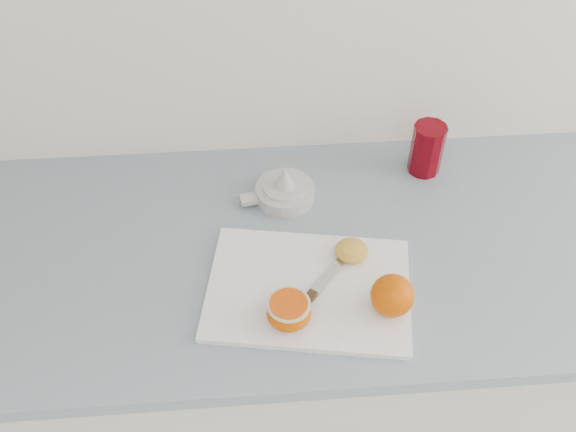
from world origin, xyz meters
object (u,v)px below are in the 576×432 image
at_px(cutting_board, 308,289).
at_px(citrus_juicer, 284,190).
at_px(counter, 332,362).
at_px(half_orange, 289,311).
at_px(red_tumbler, 427,150).

distance_m(cutting_board, citrus_juicer, 0.25).
height_order(cutting_board, citrus_juicer, citrus_juicer).
xyz_separation_m(counter, cutting_board, (-0.08, -0.12, 0.45)).
bearing_deg(half_orange, red_tumbler, 49.65).
distance_m(counter, citrus_juicer, 0.50).
height_order(cutting_board, half_orange, half_orange).
bearing_deg(half_orange, citrus_juicer, 87.18).
bearing_deg(cutting_board, half_orange, -120.99).
bearing_deg(counter, cutting_board, -124.73).
xyz_separation_m(cutting_board, half_orange, (-0.04, -0.07, 0.03)).
bearing_deg(citrus_juicer, counter, -50.78).
bearing_deg(citrus_juicer, cutting_board, -84.02).
bearing_deg(cutting_board, counter, 55.27).
relative_size(citrus_juicer, red_tumbler, 1.34).
relative_size(cutting_board, half_orange, 4.72).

